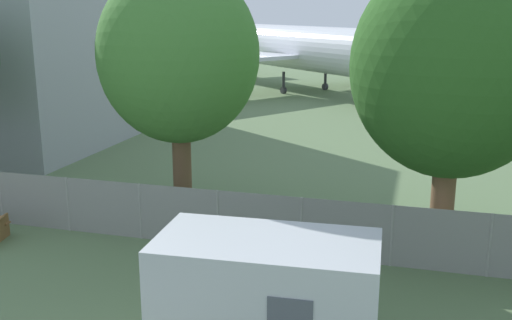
{
  "coord_description": "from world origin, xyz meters",
  "views": [
    {
      "loc": [
        8.22,
        -6.43,
        7.02
      ],
      "look_at": [
        2.89,
        12.53,
        2.0
      ],
      "focal_mm": 42.0,
      "sensor_mm": 36.0,
      "label": 1
    }
  ],
  "objects": [
    {
      "name": "perimeter_fence",
      "position": [
        -0.0,
        9.53,
        0.89
      ],
      "size": [
        56.07,
        0.07,
        1.79
      ],
      "color": "gray",
      "rests_on": "ground"
    },
    {
      "name": "airplane",
      "position": [
        -0.6,
        43.28,
        3.63
      ],
      "size": [
        36.53,
        33.81,
        11.1
      ],
      "rotation": [
        0.0,
        0.0,
        -0.74
      ],
      "color": "silver",
      "rests_on": "ground"
    },
    {
      "name": "portable_cabin",
      "position": [
        5.43,
        4.29,
        1.28
      ],
      "size": [
        4.57,
        2.56,
        2.57
      ],
      "rotation": [
        0.0,
        0.0,
        0.06
      ],
      "color": "silver",
      "rests_on": "ground"
    },
    {
      "name": "tree_left_of_cabin",
      "position": [
        0.51,
        11.75,
        5.52
      ],
      "size": [
        5.25,
        5.25,
        8.45
      ],
      "color": "brown",
      "rests_on": "ground"
    },
    {
      "name": "tree_far_right",
      "position": [
        8.95,
        10.52,
        5.47
      ],
      "size": [
        5.52,
        5.52,
        8.54
      ],
      "color": "brown",
      "rests_on": "ground"
    }
  ]
}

